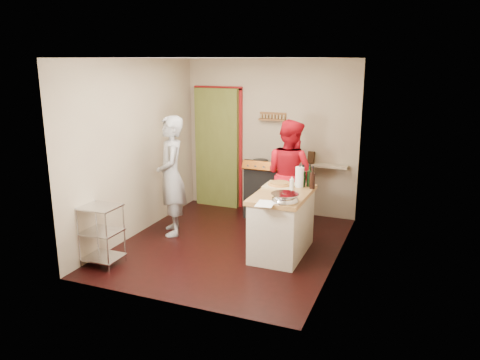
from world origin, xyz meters
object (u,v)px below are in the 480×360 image
stove (266,190)px  wire_shelving (101,232)px  person_stripe (171,176)px  island (282,221)px  person_red (290,174)px

stove → wire_shelving: 2.94m
stove → person_stripe: size_ratio=0.56×
island → person_stripe: bearing=176.1°
person_red → wire_shelving: bearing=75.9°
person_stripe → island: bearing=53.0°
island → person_red: bearing=101.4°
wire_shelving → island: 2.38m
island → person_red: person_red is taller
stove → island: 1.59m
person_red → stove: bearing=-10.8°
stove → person_stripe: (-1.05, -1.30, 0.45)m
person_stripe → stove: bearing=108.1°
island → person_stripe: 1.83m
island → person_red: 1.15m
wire_shelving → person_red: size_ratio=0.47×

